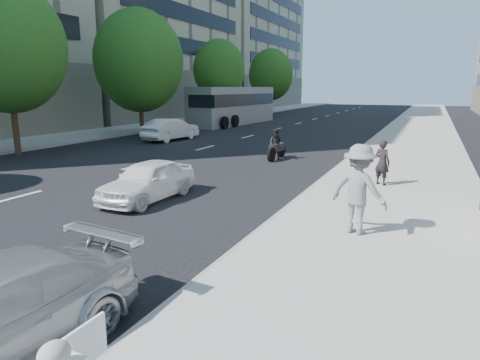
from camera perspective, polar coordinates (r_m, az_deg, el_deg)
The scene contains 14 objects.
ground at distance 8.78m, azimuth -11.37°, elevation -9.84°, with size 160.00×160.00×0.00m, color black.
near_sidewalk at distance 26.78m, azimuth 22.26°, elevation 4.50°, with size 5.00×120.00×0.15m, color #9E9D94.
far_sidewalk at distance 34.38m, azimuth -14.98°, elevation 6.51°, with size 4.50×120.00×0.15m, color #9E9D94.
far_bldg_north at distance 77.66m, azimuth -2.96°, elevation 20.18°, with size 22.00×28.00×28.00m, color #B8AE8A.
tree_far_b at distance 23.64m, azimuth -28.69°, elevation 15.33°, with size 5.40×5.40×8.24m.
tree_far_c at distance 30.82m, azimuth -13.34°, elevation 15.20°, with size 6.00×6.00×8.47m.
tree_far_d at distance 41.03m, azimuth -2.83°, elevation 14.50°, with size 4.80×4.80×7.65m.
tree_far_e at distance 53.88m, azimuth 4.12°, elevation 13.83°, with size 5.40×5.40×7.89m.
jogger at distance 9.52m, azimuth 15.55°, elevation -1.21°, with size 1.26×0.72×1.95m, color slate.
pedestrian_woman at distance 14.61m, azimuth 18.44°, elevation 2.24°, with size 0.54×0.35×1.47m, color black.
white_sedan_near at distance 12.85m, azimuth -12.21°, elevation -0.04°, with size 1.40×3.48×1.18m, color white.
white_sedan_mid at distance 27.37m, azimuth -9.22°, elevation 6.68°, with size 1.45×4.15×1.37m, color silver.
motorcycle at distance 19.78m, azimuth 4.84°, elevation 4.57°, with size 0.75×2.05×1.42m.
bus at distance 39.11m, azimuth -0.79°, elevation 9.86°, with size 3.27×12.18×3.30m.
Camera 1 is at (4.81, -6.58, 3.27)m, focal length 32.00 mm.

